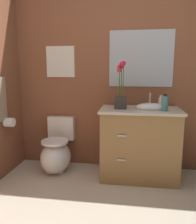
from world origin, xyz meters
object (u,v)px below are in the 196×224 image
(toilet, at_px, (57,153))
(wall_mirror, at_px, (141,59))
(soap_bottle, at_px, (161,103))
(lotion_bottle, at_px, (165,103))
(toilet_paper_roll, at_px, (9,122))
(flower_vase, at_px, (121,94))
(vanity_cabinet, at_px, (139,143))
(wall_poster, at_px, (60,62))

(toilet, relative_size, wall_mirror, 0.86)
(soap_bottle, bearing_deg, wall_mirror, 138.27)
(soap_bottle, height_order, lotion_bottle, lotion_bottle)
(toilet, relative_size, toilet_paper_roll, 6.27)
(toilet, height_order, toilet_paper_roll, toilet_paper_roll)
(lotion_bottle, distance_m, wall_mirror, 0.70)
(lotion_bottle, height_order, toilet_paper_roll, lotion_bottle)
(toilet, relative_size, lotion_bottle, 3.64)
(toilet, distance_m, flower_vase, 1.14)
(vanity_cabinet, relative_size, toilet_paper_roll, 9.43)
(wall_poster, xyz_separation_m, wall_mirror, (1.06, 0.00, 0.03))
(toilet, distance_m, wall_mirror, 1.63)
(flower_vase, xyz_separation_m, wall_mirror, (0.23, 0.32, 0.42))
(wall_poster, bearing_deg, toilet, -90.00)
(lotion_bottle, xyz_separation_m, wall_poster, (-1.32, 0.40, 0.47))
(lotion_bottle, xyz_separation_m, wall_mirror, (-0.26, 0.40, 0.51))
(lotion_bottle, distance_m, toilet_paper_roll, 1.86)
(toilet, xyz_separation_m, lotion_bottle, (1.32, -0.14, 0.70))
(vanity_cabinet, bearing_deg, wall_mirror, 90.53)
(toilet, height_order, lotion_bottle, lotion_bottle)
(vanity_cabinet, bearing_deg, toilet, 178.57)
(soap_bottle, bearing_deg, wall_poster, 170.62)
(soap_bottle, bearing_deg, vanity_cabinet, -161.43)
(wall_mirror, bearing_deg, wall_poster, 180.00)
(flower_vase, height_order, lotion_bottle, flower_vase)
(flower_vase, distance_m, lotion_bottle, 0.51)
(vanity_cabinet, bearing_deg, lotion_bottle, -23.39)
(vanity_cabinet, bearing_deg, wall_poster, 164.48)
(lotion_bottle, bearing_deg, wall_poster, 162.89)
(vanity_cabinet, height_order, wall_poster, wall_poster)
(vanity_cabinet, height_order, toilet_paper_roll, vanity_cabinet)
(toilet_paper_roll, bearing_deg, flower_vase, 6.31)
(soap_bottle, xyz_separation_m, wall_poster, (-1.30, 0.21, 0.49))
(toilet, relative_size, vanity_cabinet, 0.67)
(toilet, bearing_deg, toilet_paper_roll, -159.41)
(lotion_bottle, relative_size, wall_poster, 0.47)
(wall_mirror, bearing_deg, lotion_bottle, -57.38)
(soap_bottle, xyz_separation_m, lotion_bottle, (0.02, -0.19, 0.02))
(flower_vase, distance_m, soap_bottle, 0.50)
(wall_mirror, xyz_separation_m, toilet_paper_roll, (-1.58, -0.46, -0.77))
(toilet, distance_m, lotion_bottle, 1.50)
(soap_bottle, relative_size, wall_poster, 0.38)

